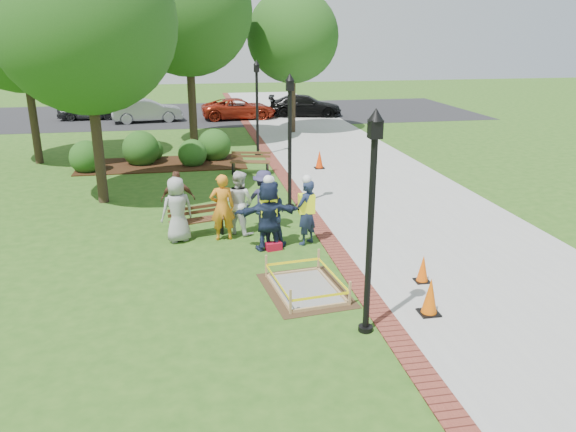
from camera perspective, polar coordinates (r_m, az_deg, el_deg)
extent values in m
plane|color=#285116|center=(13.47, -1.18, -5.76)|extent=(100.00, 100.00, 0.00)
cube|color=#9E9E99|center=(23.84, 6.88, 4.94)|extent=(6.00, 60.00, 0.02)
cube|color=maroon|center=(23.10, -0.87, 4.65)|extent=(0.50, 60.00, 0.03)
cube|color=#381E0F|center=(24.77, -12.60, 5.17)|extent=(7.00, 3.00, 0.05)
cube|color=black|center=(39.56, -7.56, 10.27)|extent=(36.00, 12.00, 0.01)
cube|color=#47331E|center=(12.59, 1.80, -7.54)|extent=(1.96, 2.48, 0.01)
cube|color=gray|center=(12.58, 1.80, -7.48)|extent=(1.40, 1.93, 0.04)
cube|color=tan|center=(12.58, 1.80, -7.39)|extent=(1.54, 2.06, 0.08)
cube|color=tan|center=(12.48, 1.81, -6.42)|extent=(1.57, 2.10, 0.55)
cube|color=yellow|center=(12.46, 1.81, -6.32)|extent=(1.51, 2.04, 0.06)
cube|color=brown|center=(15.83, -9.22, -0.44)|extent=(1.57, 0.84, 0.04)
cube|color=brown|center=(15.98, -9.52, 0.60)|extent=(1.46, 0.45, 0.24)
cube|color=black|center=(15.91, -9.17, -1.26)|extent=(1.45, 0.86, 0.44)
cube|color=brown|center=(22.59, -3.85, 5.52)|extent=(1.65, 0.83, 0.04)
cube|color=brown|center=(22.78, -3.79, 6.26)|extent=(1.55, 0.42, 0.25)
cube|color=black|center=(22.65, -3.84, 4.90)|extent=(1.52, 0.85, 0.46)
cube|color=black|center=(11.94, 14.10, -9.55)|extent=(0.41, 0.41, 0.05)
cone|color=#DE5A07|center=(11.76, 14.25, -7.82)|extent=(0.32, 0.32, 0.75)
cube|color=black|center=(13.33, 13.44, -6.46)|extent=(0.34, 0.34, 0.04)
cone|color=#EE5707|center=(13.19, 13.55, -5.15)|extent=(0.26, 0.26, 0.62)
cube|color=black|center=(23.48, 3.20, 4.88)|extent=(0.40, 0.40, 0.05)
cone|color=#EB3A07|center=(23.39, 3.22, 5.81)|extent=(0.31, 0.31, 0.73)
cube|color=#AB0D25|center=(14.76, -1.47, -3.09)|extent=(0.45, 0.31, 0.21)
cylinder|color=black|center=(10.32, 8.32, -2.28)|extent=(0.12, 0.12, 3.80)
cube|color=black|center=(9.80, 8.86, 8.73)|extent=(0.22, 0.22, 0.32)
cone|color=black|center=(9.77, 8.93, 10.17)|extent=(0.28, 0.28, 0.22)
cylinder|color=black|center=(11.11, 7.87, -11.24)|extent=(0.28, 0.28, 0.10)
cylinder|color=black|center=(17.80, 0.18, 6.71)|extent=(0.12, 0.12, 3.80)
cube|color=black|center=(17.50, 0.19, 13.13)|extent=(0.22, 0.22, 0.32)
cone|color=black|center=(17.48, 0.19, 13.95)|extent=(0.28, 0.28, 0.22)
cylinder|color=black|center=(18.26, 0.17, 1.01)|extent=(0.28, 0.28, 0.10)
cylinder|color=black|center=(25.59, -3.14, 10.28)|extent=(0.12, 0.12, 3.80)
cube|color=black|center=(25.38, -3.23, 14.75)|extent=(0.22, 0.22, 0.32)
cone|color=black|center=(25.37, -3.24, 15.32)|extent=(0.28, 0.28, 0.22)
cylinder|color=black|center=(25.92, -3.07, 6.23)|extent=(0.28, 0.28, 0.10)
cylinder|color=#3D2D1E|center=(19.37, -18.88, 8.08)|extent=(0.34, 0.34, 4.72)
sphere|color=#204F16|center=(19.12, -19.97, 18.06)|extent=(5.62, 5.62, 5.62)
cylinder|color=#3D2D1E|center=(28.76, -9.77, 12.43)|extent=(0.40, 0.40, 5.27)
sphere|color=#204F16|center=(28.63, -10.20, 19.93)|extent=(6.20, 6.20, 6.20)
cylinder|color=#3D2D1E|center=(31.77, 0.46, 12.31)|extent=(0.34, 0.34, 4.25)
sphere|color=#204F16|center=(31.59, 0.47, 17.79)|extent=(4.93, 4.93, 4.93)
cylinder|color=#3D2D1E|center=(26.35, -24.59, 10.10)|extent=(0.33, 0.33, 4.88)
sphere|color=#204F16|center=(26.18, -25.64, 17.64)|extent=(5.87, 5.87, 5.87)
sphere|color=#204F16|center=(24.38, -19.62, 4.28)|extent=(1.38, 1.38, 1.38)
sphere|color=#204F16|center=(25.05, -14.60, 5.11)|extent=(1.56, 1.56, 1.56)
sphere|color=#204F16|center=(24.35, -9.62, 5.08)|extent=(1.22, 1.22, 1.22)
sphere|color=#204F16|center=(25.38, -7.45, 5.72)|extent=(1.48, 1.48, 1.48)
sphere|color=#204F16|center=(25.84, -13.59, 5.59)|extent=(0.99, 0.99, 0.99)
imported|color=gray|center=(15.41, -11.19, 0.64)|extent=(0.67, 0.55, 1.80)
imported|color=orange|center=(15.34, -6.69, 0.88)|extent=(0.61, 0.41, 1.85)
imported|color=silver|center=(15.78, -4.97, 1.37)|extent=(0.68, 0.67, 1.81)
imported|color=brown|center=(16.61, -11.10, 1.69)|extent=(0.55, 0.36, 1.66)
imported|color=#302D4F|center=(16.09, -2.45, 1.62)|extent=(0.66, 0.57, 1.74)
imported|color=#1C1F4A|center=(14.55, -1.99, 0.05)|extent=(0.61, 0.41, 1.86)
cube|color=#E5F814|center=(14.47, -2.00, 1.04)|extent=(0.42, 0.26, 0.52)
sphere|color=white|center=(14.28, -2.03, 3.69)|extent=(0.25, 0.25, 0.25)
imported|color=#1A1E43|center=(14.93, 1.89, 0.35)|extent=(0.67, 0.64, 1.77)
cube|color=#E5F814|center=(14.86, 1.90, 1.28)|extent=(0.42, 0.26, 0.52)
sphere|color=white|center=(14.68, 1.93, 3.74)|extent=(0.25, 0.25, 0.25)
imported|color=#1C2849|center=(14.80, -1.83, 0.22)|extent=(0.60, 0.41, 1.78)
cube|color=#E5F814|center=(14.73, -1.84, 1.16)|extent=(0.42, 0.26, 0.52)
sphere|color=white|center=(14.54, -1.86, 3.66)|extent=(0.25, 0.25, 0.25)
imported|color=#2B2B2E|center=(38.84, -19.53, 9.23)|extent=(2.00, 4.33, 1.39)
imported|color=gray|center=(36.71, -14.04, 9.25)|extent=(2.70, 4.96, 1.54)
imported|color=#A02714|center=(37.02, -4.98, 9.80)|extent=(2.11, 4.49, 1.44)
imported|color=black|center=(38.09, 1.74, 10.10)|extent=(2.94, 4.98, 1.52)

